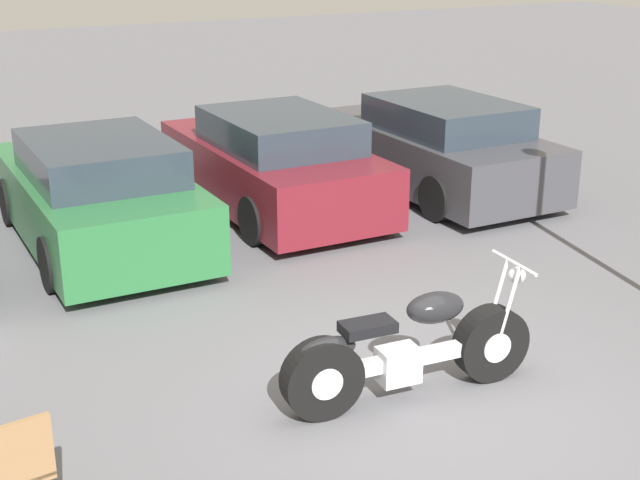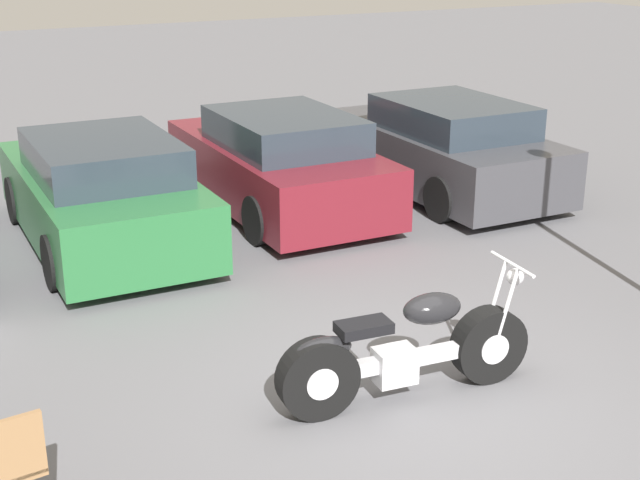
{
  "view_description": "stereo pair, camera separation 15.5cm",
  "coord_description": "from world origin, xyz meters",
  "px_view_note": "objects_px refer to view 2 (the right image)",
  "views": [
    {
      "loc": [
        -3.85,
        -5.38,
        3.76
      ],
      "look_at": [
        -0.03,
        1.86,
        0.85
      ],
      "focal_mm": 50.0,
      "sensor_mm": 36.0,
      "label": 1
    },
    {
      "loc": [
        -3.71,
        -5.45,
        3.76
      ],
      "look_at": [
        -0.03,
        1.86,
        0.85
      ],
      "focal_mm": 50.0,
      "sensor_mm": 36.0,
      "label": 2
    }
  ],
  "objects_px": {
    "motorcycle": "(404,352)",
    "parked_car_dark_grey": "(443,148)",
    "parked_car_green": "(102,193)",
    "parked_car_maroon": "(279,163)"
  },
  "relations": [
    {
      "from": "motorcycle",
      "to": "parked_car_dark_grey",
      "type": "distance_m",
      "value": 6.3
    },
    {
      "from": "motorcycle",
      "to": "parked_car_dark_grey",
      "type": "height_order",
      "value": "parked_car_dark_grey"
    },
    {
      "from": "parked_car_green",
      "to": "motorcycle",
      "type": "bearing_deg",
      "value": -75.61
    },
    {
      "from": "motorcycle",
      "to": "parked_car_green",
      "type": "relative_size",
      "value": 0.55
    },
    {
      "from": "parked_car_green",
      "to": "parked_car_maroon",
      "type": "distance_m",
      "value": 2.56
    },
    {
      "from": "parked_car_dark_grey",
      "to": "parked_car_green",
      "type": "bearing_deg",
      "value": -179.24
    },
    {
      "from": "parked_car_dark_grey",
      "to": "motorcycle",
      "type": "bearing_deg",
      "value": -127.07
    },
    {
      "from": "parked_car_green",
      "to": "parked_car_dark_grey",
      "type": "height_order",
      "value": "same"
    },
    {
      "from": "parked_car_green",
      "to": "parked_car_maroon",
      "type": "xyz_separation_m",
      "value": [
        2.53,
        0.35,
        0.0
      ]
    },
    {
      "from": "motorcycle",
      "to": "parked_car_green",
      "type": "xyz_separation_m",
      "value": [
        -1.27,
        4.95,
        0.23
      ]
    }
  ]
}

